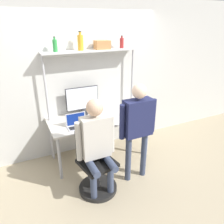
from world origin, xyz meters
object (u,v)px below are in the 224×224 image
at_px(person_standing, 138,122).
at_px(office_chair, 96,172).
at_px(bottle_amber, 80,42).
at_px(person_seated, 97,140).
at_px(storage_box, 102,45).
at_px(monitor, 82,99).
at_px(bottle_green, 55,45).
at_px(cell_phone, 93,123).
at_px(laptop, 77,123).
at_px(bottle_red, 122,43).

bearing_deg(person_standing, office_chair, 177.75).
bearing_deg(bottle_amber, person_seated, -99.81).
distance_m(bottle_amber, storage_box, 0.38).
height_order(monitor, bottle_amber, bottle_amber).
height_order(office_chair, storage_box, storage_box).
relative_size(bottle_green, storage_box, 0.89).
relative_size(office_chair, person_standing, 0.61).
xyz_separation_m(monitor, cell_phone, (0.03, -0.43, -0.27)).
height_order(cell_phone, person_standing, person_standing).
bearing_deg(person_standing, laptop, 138.33).
distance_m(laptop, person_seated, 0.67).
height_order(person_standing, bottle_red, bottle_red).
xyz_separation_m(person_seated, bottle_amber, (0.19, 1.09, 1.16)).
relative_size(monitor, person_seated, 0.41).
bearing_deg(cell_phone, bottle_green, 134.23).
bearing_deg(office_chair, laptop, 96.24).
bearing_deg(bottle_green, laptop, -71.67).
height_order(monitor, bottle_green, bottle_green).
relative_size(person_seated, bottle_red, 6.83).
bearing_deg(person_seated, person_standing, 1.82).
xyz_separation_m(cell_phone, storage_box, (0.36, 0.42, 1.18)).
bearing_deg(bottle_red, laptop, -157.21).
bearing_deg(bottle_amber, storage_box, 0.00).
xyz_separation_m(person_standing, bottle_green, (-0.86, 1.07, 1.00)).
height_order(person_seated, bottle_green, bottle_green).
height_order(bottle_red, bottle_amber, bottle_amber).
relative_size(laptop, cell_phone, 2.19).
relative_size(laptop, person_seated, 0.23).
distance_m(person_standing, storage_box, 1.45).
height_order(laptop, bottle_green, bottle_green).
xyz_separation_m(person_seated, bottle_green, (-0.21, 1.09, 1.13)).
bearing_deg(office_chair, monitor, 80.42).
xyz_separation_m(monitor, storage_box, (0.39, -0.01, 0.90)).
bearing_deg(bottle_red, bottle_green, 180.00).
relative_size(office_chair, storage_box, 3.73).
relative_size(monitor, bottle_red, 2.80).
xyz_separation_m(person_standing, bottle_red, (0.28, 1.07, 0.99)).
bearing_deg(person_seated, laptop, 96.46).
relative_size(cell_phone, office_chair, 0.16).
bearing_deg(person_seated, bottle_amber, 80.19).
xyz_separation_m(monitor, laptop, (-0.24, -0.43, -0.22)).
bearing_deg(cell_phone, storage_box, 49.36).
relative_size(laptop, bottle_amber, 1.12).
bearing_deg(laptop, person_standing, -41.67).
xyz_separation_m(monitor, bottle_amber, (0.02, -0.01, 0.96)).
height_order(laptop, office_chair, laptop).
bearing_deg(office_chair, person_seated, -80.61).
bearing_deg(laptop, storage_box, 33.44).
relative_size(office_chair, bottle_green, 4.19).
bearing_deg(bottle_green, office_chair, -78.73).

